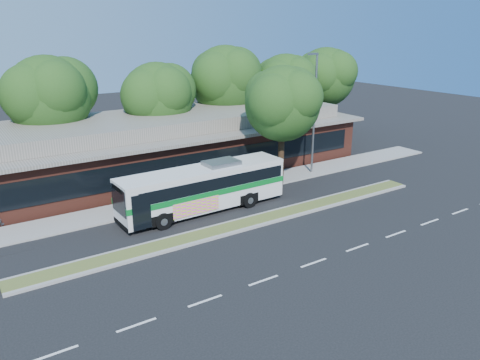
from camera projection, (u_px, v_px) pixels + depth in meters
The scene contains 12 objects.
ground at pixel (254, 227), 26.53m from camera, with size 120.00×120.00×0.00m, color black.
median_strip at pixel (248, 223), 26.98m from camera, with size 26.00×1.10×0.15m, color #435725.
sidewalk at pixel (200, 194), 31.59m from camera, with size 44.00×2.60×0.12m, color gray.
plaza_building at pixel (158, 145), 36.17m from camera, with size 33.20×11.20×4.45m.
lamp_post at pixel (314, 111), 34.75m from camera, with size 0.93×0.18×9.07m.
tree_bg_b at pixel (54, 95), 33.99m from camera, with size 6.69×6.00×9.00m.
tree_bg_c at pixel (161, 95), 37.52m from camera, with size 6.24×5.60×8.26m.
tree_bg_d at pixel (229, 79), 41.75m from camera, with size 6.91×6.20×9.37m.
tree_bg_e at pixel (288, 83), 44.27m from camera, with size 6.47×5.80×8.50m.
tree_bg_f at pixel (327, 75), 48.11m from camera, with size 6.69×6.00×8.92m.
transit_bus at pixel (204, 185), 28.44m from camera, with size 10.75×2.68×3.00m.
sidewalk_tree at pixel (286, 101), 32.31m from camera, with size 5.80×5.20×8.41m.
Camera 1 is at (-14.06, -19.90, 10.86)m, focal length 35.00 mm.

